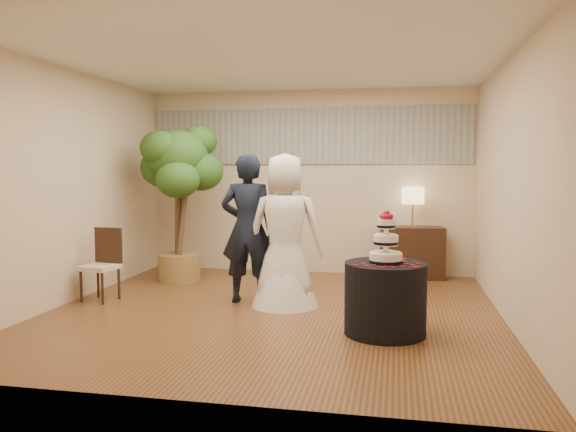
% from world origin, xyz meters
% --- Properties ---
extents(floor, '(5.00, 5.00, 0.00)m').
position_xyz_m(floor, '(0.00, 0.00, 0.00)').
color(floor, brown).
rests_on(floor, ground).
extents(ceiling, '(5.00, 5.00, 0.00)m').
position_xyz_m(ceiling, '(0.00, 0.00, 2.80)').
color(ceiling, white).
rests_on(ceiling, wall_back).
extents(wall_back, '(5.00, 0.06, 2.80)m').
position_xyz_m(wall_back, '(0.00, 2.50, 1.40)').
color(wall_back, beige).
rests_on(wall_back, ground).
extents(wall_front, '(5.00, 0.06, 2.80)m').
position_xyz_m(wall_front, '(0.00, -2.50, 1.40)').
color(wall_front, beige).
rests_on(wall_front, ground).
extents(wall_left, '(0.06, 5.00, 2.80)m').
position_xyz_m(wall_left, '(-2.50, 0.00, 1.40)').
color(wall_left, beige).
rests_on(wall_left, ground).
extents(wall_right, '(0.06, 5.00, 2.80)m').
position_xyz_m(wall_right, '(2.50, 0.00, 1.40)').
color(wall_right, beige).
rests_on(wall_right, ground).
extents(mural_border, '(4.90, 0.02, 0.85)m').
position_xyz_m(mural_border, '(0.00, 2.48, 2.10)').
color(mural_border, '#999992').
rests_on(mural_border, wall_back).
extents(groom, '(0.68, 0.46, 1.79)m').
position_xyz_m(groom, '(-0.38, 0.38, 0.90)').
color(groom, black).
rests_on(groom, floor).
extents(bride, '(0.91, 0.84, 1.78)m').
position_xyz_m(bride, '(0.08, 0.30, 0.89)').
color(bride, white).
rests_on(bride, floor).
extents(cake_table, '(1.04, 1.04, 0.70)m').
position_xyz_m(cake_table, '(1.26, -0.63, 0.35)').
color(cake_table, black).
rests_on(cake_table, floor).
extents(wedding_cake, '(0.32, 0.32, 0.51)m').
position_xyz_m(wedding_cake, '(1.26, -0.63, 0.95)').
color(wedding_cake, white).
rests_on(wedding_cake, cake_table).
extents(console, '(0.95, 0.50, 0.76)m').
position_xyz_m(console, '(1.59, 2.29, 0.38)').
color(console, black).
rests_on(console, floor).
extents(table_lamp, '(0.31, 0.31, 0.58)m').
position_xyz_m(table_lamp, '(1.59, 2.29, 1.05)').
color(table_lamp, beige).
rests_on(table_lamp, console).
extents(ficus_tree, '(1.48, 1.48, 2.27)m').
position_xyz_m(ficus_tree, '(-1.70, 1.47, 1.13)').
color(ficus_tree, '#2D581B').
rests_on(ficus_tree, floor).
extents(side_chair, '(0.47, 0.48, 0.88)m').
position_xyz_m(side_chair, '(-2.18, 0.11, 0.44)').
color(side_chair, black).
rests_on(side_chair, floor).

